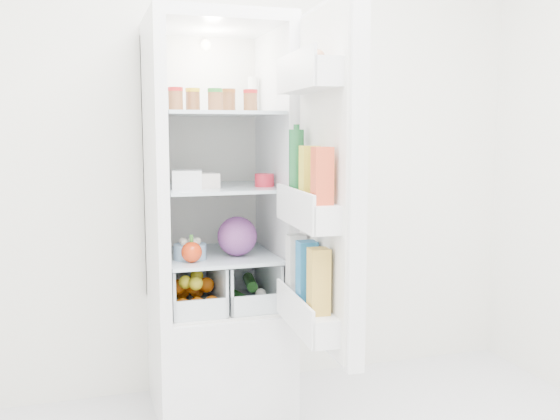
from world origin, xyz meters
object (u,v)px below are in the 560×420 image
object	(u,v)px
red_cabbage	(237,236)
fridge_door	(323,188)
refrigerator	(216,268)
mushroom_bowl	(190,252)

from	to	relation	value
red_cabbage	fridge_door	bearing A→B (deg)	-67.24
refrigerator	fridge_door	distance (m)	0.82
red_cabbage	mushroom_bowl	xyz separation A→B (m)	(-0.22, -0.01, -0.06)
red_cabbage	refrigerator	bearing A→B (deg)	118.53
refrigerator	fridge_door	size ratio (longest dim) A/B	1.38
fridge_door	refrigerator	bearing A→B (deg)	27.24
mushroom_bowl	fridge_door	bearing A→B (deg)	-49.12
refrigerator	mushroom_bowl	world-z (taller)	refrigerator
red_cabbage	mushroom_bowl	bearing A→B (deg)	-176.79
mushroom_bowl	red_cabbage	bearing A→B (deg)	3.21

